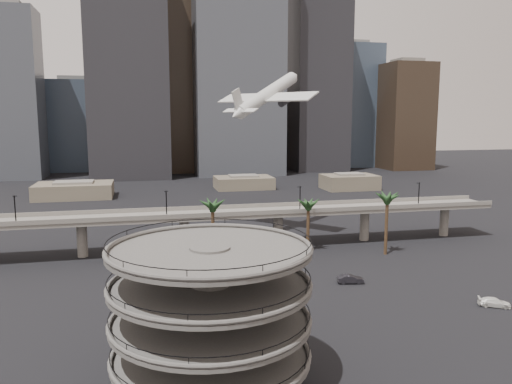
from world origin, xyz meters
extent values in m
plane|color=black|center=(0.00, 0.00, 0.00)|extent=(700.00, 700.00, 0.00)
cylinder|color=#4F4C4A|center=(-13.00, -4.00, 8.00)|extent=(4.40, 4.40, 16.50)
cylinder|color=#4F4C4A|center=(-13.00, -4.00, 3.77)|extent=(22.00, 22.00, 0.45)
torus|color=#4F4C4A|center=(-13.00, -4.00, 4.25)|extent=(22.20, 22.20, 0.50)
torus|color=black|center=(-13.00, -4.00, 5.05)|extent=(21.80, 21.80, 0.10)
cylinder|color=#4F4C4A|center=(-13.00, -4.00, 7.78)|extent=(22.00, 22.00, 0.45)
torus|color=#4F4C4A|center=(-13.00, -4.00, 8.25)|extent=(22.20, 22.20, 0.50)
torus|color=black|center=(-13.00, -4.00, 9.05)|extent=(21.80, 21.80, 0.10)
cylinder|color=#4F4C4A|center=(-13.00, -4.00, 11.78)|extent=(22.00, 22.00, 0.45)
torus|color=#4F4C4A|center=(-13.00, -4.00, 12.25)|extent=(22.20, 22.20, 0.50)
torus|color=black|center=(-13.00, -4.00, 13.05)|extent=(21.80, 21.80, 0.10)
cylinder|color=#4F4C4A|center=(-13.00, -4.00, 15.78)|extent=(22.00, 22.00, 0.45)
torus|color=#4F4C4A|center=(-13.00, -4.00, 16.25)|extent=(22.20, 22.20, 0.50)
torus|color=black|center=(-13.00, -4.00, 17.05)|extent=(21.80, 21.80, 0.10)
cube|color=slate|center=(0.00, 55.00, 8.00)|extent=(130.00, 9.00, 0.90)
cube|color=slate|center=(0.00, 50.50, 8.90)|extent=(130.00, 0.30, 1.00)
cube|color=slate|center=(0.00, 59.50, 8.90)|extent=(130.00, 0.30, 1.00)
cylinder|color=slate|center=(-33.00, 55.00, 3.80)|extent=(2.20, 2.20, 8.00)
cylinder|color=slate|center=(-11.00, 55.00, 3.80)|extent=(2.20, 2.20, 8.00)
cylinder|color=slate|center=(11.00, 55.00, 3.80)|extent=(2.20, 2.20, 8.00)
cylinder|color=slate|center=(33.00, 55.00, 3.80)|extent=(2.20, 2.20, 8.00)
cylinder|color=slate|center=(55.00, 55.00, 3.80)|extent=(2.20, 2.20, 8.00)
cylinder|color=black|center=(-45.00, 51.00, 11.50)|extent=(0.24, 0.24, 6.00)
cylinder|color=black|center=(-15.00, 51.00, 11.50)|extent=(0.24, 0.24, 6.00)
cylinder|color=black|center=(15.00, 51.00, 11.50)|extent=(0.24, 0.24, 6.00)
cylinder|color=black|center=(45.00, 51.00, 11.50)|extent=(0.24, 0.24, 6.00)
cylinder|color=#4A321F|center=(-6.00, 44.00, 6.08)|extent=(0.70, 0.70, 12.15)
ellipsoid|color=#1E3E1C|center=(-6.00, 44.00, 12.55)|extent=(4.40, 4.40, 2.00)
cylinder|color=#4A321F|center=(16.00, 48.00, 5.40)|extent=(0.70, 0.70, 10.80)
ellipsoid|color=#1E3E1C|center=(16.00, 48.00, 11.20)|extent=(4.40, 4.40, 2.00)
cylinder|color=#4A321F|center=(32.00, 42.00, 6.30)|extent=(0.70, 0.70, 12.60)
ellipsoid|color=#1E3E1C|center=(32.00, 42.00, 13.00)|extent=(4.40, 4.40, 2.00)
cube|color=brown|center=(-45.00, 140.00, 2.75)|extent=(28.00, 18.00, 5.50)
cube|color=slate|center=(-45.00, 140.00, 5.90)|extent=(14.00, 9.00, 0.80)
cube|color=brown|center=(22.00, 150.00, 2.50)|extent=(24.00, 16.00, 5.00)
cube|color=slate|center=(22.00, 150.00, 5.40)|extent=(12.00, 8.00, 0.80)
cube|color=brown|center=(65.00, 138.00, 3.00)|extent=(22.00, 15.00, 6.00)
cube|color=slate|center=(65.00, 138.00, 6.40)|extent=(11.00, 7.50, 0.80)
cube|color=#41454D|center=(-80.00, 210.00, 40.69)|extent=(26.00, 24.00, 81.39)
cube|color=slate|center=(-80.00, 210.00, 82.59)|extent=(14.30, 13.20, 2.40)
cube|color=#374455|center=(-55.00, 245.00, 25.04)|extent=(30.00, 30.00, 50.08)
cube|color=slate|center=(-55.00, 245.00, 51.28)|extent=(16.50, 16.50, 2.40)
cube|color=black|center=(-25.00, 200.00, 57.39)|extent=(38.00, 30.00, 114.78)
cube|color=#2F231A|center=(5.00, 225.00, 46.95)|extent=(28.00, 26.00, 93.91)
cube|color=#41454D|center=(30.00, 205.00, 62.61)|extent=(45.00, 32.00, 125.21)
cube|color=gray|center=(55.00, 240.00, 21.91)|extent=(24.00, 24.00, 43.82)
cube|color=slate|center=(55.00, 240.00, 45.02)|extent=(13.20, 13.20, 2.40)
cube|color=black|center=(78.00, 215.00, 49.56)|extent=(30.00, 28.00, 99.13)
cube|color=#374455|center=(105.00, 235.00, 36.52)|extent=(34.00, 30.00, 73.04)
cube|color=slate|center=(105.00, 235.00, 74.24)|extent=(18.70, 16.50, 2.40)
cube|color=#2F231A|center=(130.00, 210.00, 30.26)|extent=(26.00, 26.00, 60.52)
cube|color=slate|center=(130.00, 210.00, 61.72)|extent=(14.30, 14.30, 2.40)
cube|color=gray|center=(18.00, 260.00, 19.83)|extent=(22.00, 22.00, 39.65)
cube|color=slate|center=(18.00, 260.00, 40.85)|extent=(12.10, 12.10, 2.40)
cylinder|color=silver|center=(11.29, 66.73, 35.73)|extent=(20.33, 18.62, 12.28)
cone|color=silver|center=(20.86, 75.27, 40.88)|extent=(5.19, 5.12, 4.14)
cone|color=silver|center=(1.71, 58.19, 30.58)|extent=(4.86, 4.77, 3.81)
cube|color=silver|center=(10.82, 66.31, 34.90)|extent=(21.92, 23.63, 2.45)
cube|color=silver|center=(2.85, 59.20, 31.57)|extent=(7.48, 8.03, 1.00)
cube|color=silver|center=(2.15, 58.58, 33.89)|extent=(3.55, 3.21, 5.62)
cylinder|color=#28282D|center=(8.21, 70.56, 33.91)|extent=(4.28, 4.09, 3.05)
cylinder|color=#28282D|center=(14.74, 63.24, 33.91)|extent=(4.28, 4.09, 3.05)
imported|color=#CB521D|center=(-8.23, 17.45, 0.78)|extent=(4.79, 2.51, 1.56)
imported|color=black|center=(16.59, 25.59, 0.79)|extent=(5.02, 2.52, 1.58)
imported|color=white|center=(34.44, 9.89, 0.71)|extent=(5.25, 4.03, 1.42)
camera|label=1|loc=(-19.79, -55.84, 30.03)|focal=35.00mm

